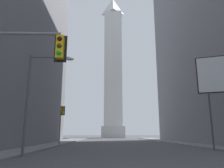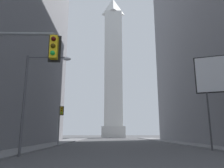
# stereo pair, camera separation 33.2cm
# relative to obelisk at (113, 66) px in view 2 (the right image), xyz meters

# --- Properties ---
(sidewalk_left) EXTENTS (5.00, 99.92, 0.15)m
(sidewalk_left) POSITION_rel_obelisk_xyz_m (-11.33, -53.29, -28.41)
(sidewalk_left) COLOR slate
(sidewalk_left) RESTS_ON ground_plane
(sidewalk_right) EXTENTS (5.00, 99.92, 0.15)m
(sidewalk_right) POSITION_rel_obelisk_xyz_m (11.33, -53.29, -28.41)
(sidewalk_right) COLOR slate
(sidewalk_right) RESTS_ON ground_plane
(obelisk) EXTENTS (8.74, 8.74, 59.09)m
(obelisk) POSITION_rel_obelisk_xyz_m (0.00, 0.00, 0.00)
(obelisk) COLOR silver
(obelisk) RESTS_ON ground_plane
(traffic_light_mid_left) EXTENTS (0.76, 0.52, 5.61)m
(traffic_light_mid_left) POSITION_rel_obelisk_xyz_m (-8.97, -52.84, -24.79)
(traffic_light_mid_left) COLOR slate
(traffic_light_mid_left) RESTS_ON ground_plane
(street_lamp) EXTENTS (3.60, 0.36, 7.87)m
(street_lamp) POSITION_rel_obelisk_xyz_m (-8.03, -67.77, -23.56)
(street_lamp) COLOR #4C4C51
(street_lamp) RESTS_ON ground_plane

